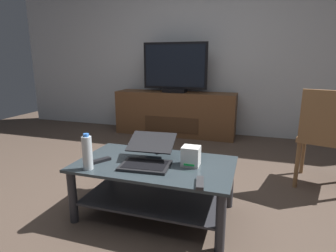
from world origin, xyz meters
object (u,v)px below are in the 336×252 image
object	(u,v)px
coffee_table	(155,179)
tv_remote	(200,183)
soundbar_remote	(100,161)
router_box	(191,156)
laptop	(148,156)
dining_chair	(327,134)
water_bottle_near	(87,153)
media_cabinet	(175,113)
television	(175,68)
cell_phone	(162,151)

from	to	relation	value
coffee_table	tv_remote	world-z (taller)	tv_remote
soundbar_remote	router_box	bearing A→B (deg)	42.11
coffee_table	laptop	xyz separation A→B (m)	(-0.04, -0.02, 0.18)
dining_chair	water_bottle_near	distance (m)	1.97
router_box	media_cabinet	bearing A→B (deg)	109.08
television	tv_remote	distance (m)	2.63
coffee_table	router_box	size ratio (longest dim) A/B	8.15
media_cabinet	soundbar_remote	size ratio (longest dim) A/B	11.17
media_cabinet	dining_chair	bearing A→B (deg)	-37.57
water_bottle_near	tv_remote	xyz separation A→B (m)	(0.76, -0.00, -0.11)
laptop	soundbar_remote	bearing A→B (deg)	-166.78
cell_phone	tv_remote	distance (m)	0.64
television	tv_remote	xyz separation A→B (m)	(0.87, -2.41, -0.58)
media_cabinet	water_bottle_near	bearing A→B (deg)	-87.46
media_cabinet	cell_phone	size ratio (longest dim) A/B	12.77
tv_remote	television	bearing A→B (deg)	99.36
media_cabinet	tv_remote	distance (m)	2.59
tv_remote	water_bottle_near	bearing A→B (deg)	169.44
coffee_table	tv_remote	distance (m)	0.47
television	cell_phone	bearing A→B (deg)	-76.53
dining_chair	soundbar_remote	world-z (taller)	dining_chair
cell_phone	television	bearing A→B (deg)	137.40
coffee_table	media_cabinet	bearing A→B (deg)	102.65
router_box	water_bottle_near	size ratio (longest dim) A/B	0.55
television	water_bottle_near	world-z (taller)	television
coffee_table	soundbar_remote	xyz separation A→B (m)	(-0.38, -0.10, 0.14)
dining_chair	tv_remote	size ratio (longest dim) A/B	5.50
media_cabinet	laptop	distance (m)	2.26
coffee_table	laptop	bearing A→B (deg)	-150.85
tv_remote	soundbar_remote	world-z (taller)	same
water_bottle_near	dining_chair	bearing A→B (deg)	33.69
dining_chair	router_box	size ratio (longest dim) A/B	6.45
television	laptop	xyz separation A→B (m)	(0.45, -2.19, -0.53)
cell_phone	soundbar_remote	bearing A→B (deg)	-100.95
television	dining_chair	bearing A→B (deg)	-37.12
dining_chair	soundbar_remote	distance (m)	1.89
laptop	soundbar_remote	world-z (taller)	laptop
coffee_table	water_bottle_near	distance (m)	0.51
coffee_table	media_cabinet	distance (m)	2.25
soundbar_remote	dining_chair	bearing A→B (deg)	60.43
soundbar_remote	tv_remote	bearing A→B (deg)	19.54
dining_chair	laptop	distance (m)	1.56
water_bottle_near	soundbar_remote	world-z (taller)	water_bottle_near
water_bottle_near	tv_remote	distance (m)	0.77
water_bottle_near	soundbar_remote	size ratio (longest dim) A/B	1.54
television	router_box	size ratio (longest dim) A/B	6.95
router_box	laptop	bearing A→B (deg)	-169.60
coffee_table	media_cabinet	size ratio (longest dim) A/B	0.62
television	coffee_table	bearing A→B (deg)	-77.23
water_bottle_near	tv_remote	size ratio (longest dim) A/B	1.54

